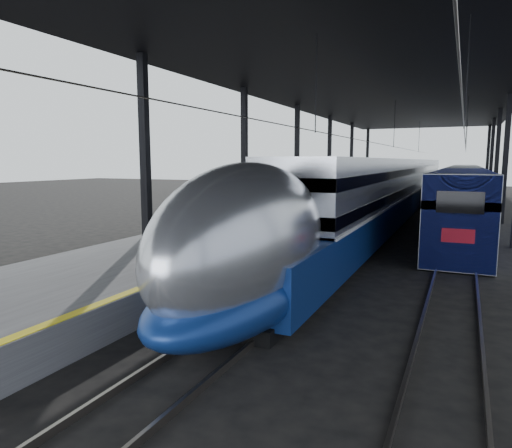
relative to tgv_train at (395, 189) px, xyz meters
The scene contains 7 objects.
ground 26.93m from the tgv_train, 94.27° to the right, with size 160.00×160.00×0.00m, color black.
platform 8.87m from the tgv_train, 129.08° to the right, with size 6.00×80.00×1.00m, color #4C4C4F.
yellow_strip 7.38m from the tgv_train, 111.74° to the right, with size 0.30×80.00×0.01m, color yellow.
rails 7.50m from the tgv_train, 69.74° to the right, with size 6.52×80.00×0.16m.
canopy 9.73m from the tgv_train, 90.84° to the right, with size 18.00×75.00×9.47m.
tgv_train is the anchor object (origin of this frame).
second_train 9.57m from the tgv_train, 58.48° to the left, with size 2.84×56.05×3.91m.
Camera 1 is at (7.13, -11.45, 4.41)m, focal length 32.00 mm.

